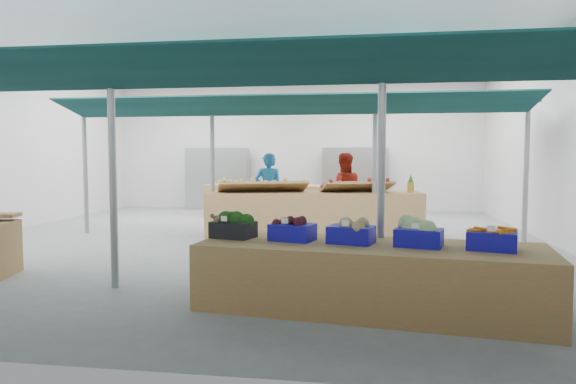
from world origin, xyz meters
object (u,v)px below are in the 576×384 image
Objects in this scene: fruit_counter at (314,215)px; vendor_right at (344,192)px; crate_stack at (475,287)px; vendor_left at (269,191)px; veg_counter at (370,277)px.

fruit_counter is 1.32m from vendor_right.
vendor_left reaches higher than crate_stack.
vendor_left and vendor_right have the same top height.
veg_counter is 2.12× the size of vendor_right.
vendor_left is 1.80m from vendor_right.
veg_counter is 1.15m from crate_stack.
vendor_right is at bearing 170.86° from vendor_left.
vendor_right is at bearing 105.04° from crate_stack.
vendor_right reaches higher than crate_stack.
vendor_right is (0.60, 1.10, 0.43)m from fruit_counter.
fruit_counter reaches higher than veg_counter.
crate_stack is at bearing 109.80° from vendor_left.
veg_counter is 6.72m from vendor_left.
crate_stack is 6.58m from vendor_right.
crate_stack is 0.35× the size of vendor_right.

